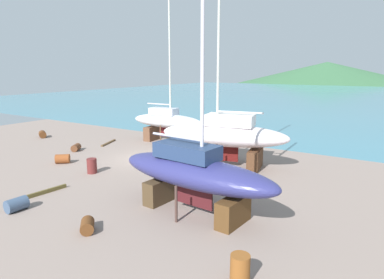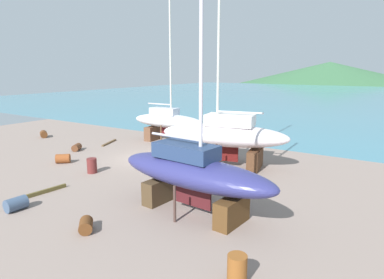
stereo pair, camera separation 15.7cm
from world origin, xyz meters
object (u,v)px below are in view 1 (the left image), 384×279
at_px(sailboat_large_starboard, 194,172).
at_px(barrel_rust_near, 43,134).
at_px(barrel_tipped_right, 92,166).
at_px(barrel_ochre, 240,269).
at_px(sailboat_far_slipway, 167,121).
at_px(barrel_blue_faded, 87,226).
at_px(sailboat_mid_port, 224,135).
at_px(barrel_tar_black, 17,204).
at_px(barrel_tipped_center, 63,159).
at_px(worker, 162,169).
at_px(barrel_by_slipway, 76,148).

height_order(sailboat_large_starboard, barrel_rust_near, sailboat_large_starboard).
distance_m(barrel_tipped_right, barrel_rust_near, 13.54).
bearing_deg(barrel_ochre, sailboat_far_slipway, 133.14).
xyz_separation_m(barrel_blue_faded, barrel_ochre, (6.47, 0.33, 0.19)).
height_order(sailboat_mid_port, sailboat_large_starboard, sailboat_mid_port).
bearing_deg(sailboat_large_starboard, sailboat_far_slipway, 135.95).
xyz_separation_m(sailboat_far_slipway, barrel_tar_black, (3.12, -15.58, -1.55)).
bearing_deg(barrel_tipped_center, barrel_rust_near, 153.48).
xyz_separation_m(sailboat_far_slipway, barrel_ochre, (13.93, -14.87, -1.41)).
relative_size(barrel_tipped_center, barrel_blue_faded, 1.11).
height_order(worker, barrel_tipped_center, worker).
distance_m(sailboat_large_starboard, barrel_tipped_right, 8.70).
height_order(sailboat_mid_port, sailboat_far_slipway, sailboat_mid_port).
bearing_deg(sailboat_mid_port, barrel_tipped_right, 32.12).
relative_size(barrel_by_slipway, barrel_tipped_center, 0.97).
relative_size(barrel_tipped_center, barrel_tar_black, 0.98).
relative_size(barrel_tipped_center, barrel_ochre, 1.01).
relative_size(worker, barrel_blue_faded, 2.13).
height_order(barrel_tar_black, barrel_rust_near, barrel_rust_near).
relative_size(barrel_tar_black, barrel_blue_faded, 1.13).
distance_m(sailboat_large_starboard, barrel_by_slipway, 14.92).
height_order(sailboat_far_slipway, barrel_tar_black, sailboat_far_slipway).
distance_m(sailboat_far_slipway, barrel_tar_black, 15.96).
bearing_deg(sailboat_mid_port, barrel_tar_black, 56.80).
height_order(sailboat_far_slipway, barrel_by_slipway, sailboat_far_slipway).
xyz_separation_m(barrel_by_slipway, barrel_tar_black, (7.19, -9.00, 0.04)).
bearing_deg(barrel_by_slipway, worker, -13.25).
distance_m(sailboat_large_starboard, worker, 4.29).
xyz_separation_m(sailboat_mid_port, barrel_rust_near, (-18.69, -0.95, -1.78)).
bearing_deg(barrel_blue_faded, barrel_tipped_right, 137.76).
height_order(barrel_tipped_right, barrel_by_slipway, barrel_tipped_right).
height_order(sailboat_large_starboard, worker, sailboat_large_starboard).
bearing_deg(barrel_rust_near, worker, -13.52).
bearing_deg(sailboat_mid_port, barrel_ochre, 107.78).
xyz_separation_m(sailboat_large_starboard, barrel_rust_near, (-21.05, 6.45, -1.56)).
xyz_separation_m(barrel_tipped_center, barrel_tar_black, (5.02, -6.17, -0.00)).
xyz_separation_m(sailboat_large_starboard, worker, (-3.53, 2.24, -0.98)).
relative_size(sailboat_large_starboard, barrel_tar_black, 14.37).
relative_size(sailboat_mid_port, barrel_tipped_right, 15.82).
distance_m(barrel_by_slipway, barrel_ochre, 19.83).
bearing_deg(barrel_tar_black, sailboat_large_starboard, 31.95).
bearing_deg(barrel_tipped_right, sailboat_large_starboard, -9.88).
distance_m(barrel_tipped_right, barrel_by_slipway, 6.48).
bearing_deg(barrel_rust_near, sailboat_large_starboard, -17.03).
relative_size(barrel_tipped_right, barrel_tipped_center, 1.02).
xyz_separation_m(sailboat_far_slipway, barrel_tipped_right, (1.53, -9.82, -1.39)).
xyz_separation_m(worker, barrel_rust_near, (-17.53, 4.21, -0.59)).
distance_m(barrel_tipped_right, barrel_tar_black, 5.98).
bearing_deg(sailboat_mid_port, sailboat_large_starboard, 95.59).
xyz_separation_m(sailboat_mid_port, sailboat_far_slipway, (-7.63, 3.89, -0.23)).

